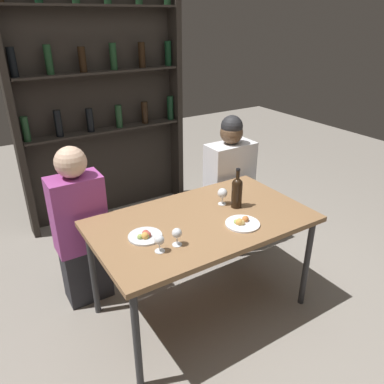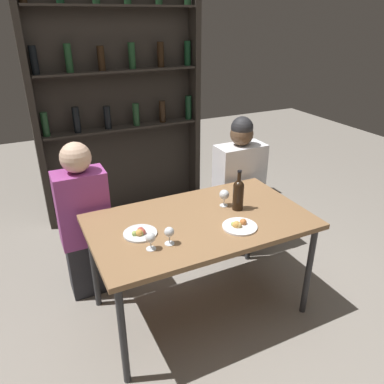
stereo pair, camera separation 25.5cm
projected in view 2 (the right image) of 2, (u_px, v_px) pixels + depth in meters
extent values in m
plane|color=gray|center=(199.00, 307.00, 2.84)|extent=(10.00, 10.00, 0.00)
cube|color=olive|center=(200.00, 222.00, 2.52)|extent=(1.48, 0.86, 0.04)
cylinder|color=#2D2D30|center=(123.00, 336.00, 2.12)|extent=(0.04, 0.04, 0.73)
cylinder|color=#2D2D30|center=(309.00, 271.00, 2.65)|extent=(0.04, 0.04, 0.73)
cylinder|color=#2D2D30|center=(94.00, 265.00, 2.72)|extent=(0.04, 0.04, 0.73)
cylinder|color=#2D2D30|center=(250.00, 224.00, 3.25)|extent=(0.04, 0.04, 0.73)
cube|color=#28231E|center=(118.00, 110.00, 3.89)|extent=(1.66, 0.02, 2.24)
cube|color=#28231E|center=(34.00, 121.00, 3.48)|extent=(0.06, 0.18, 2.24)
cube|color=#28231E|center=(195.00, 104.00, 4.13)|extent=(0.06, 0.18, 2.24)
cube|color=#28231E|center=(123.00, 128.00, 3.88)|extent=(1.58, 0.18, 0.02)
cylinder|color=#19381E|center=(45.00, 124.00, 3.53)|extent=(0.07, 0.07, 0.23)
cylinder|color=black|center=(76.00, 120.00, 3.64)|extent=(0.07, 0.07, 0.25)
cylinder|color=black|center=(107.00, 118.00, 3.76)|extent=(0.07, 0.07, 0.23)
cylinder|color=#19381E|center=(136.00, 115.00, 3.88)|extent=(0.07, 0.07, 0.23)
cylinder|color=black|center=(162.00, 112.00, 4.00)|extent=(0.07, 0.07, 0.23)
cylinder|color=black|center=(188.00, 107.00, 4.11)|extent=(0.07, 0.07, 0.26)
cube|color=#28231E|center=(118.00, 71.00, 3.63)|extent=(1.58, 0.18, 0.02)
cylinder|color=black|center=(34.00, 60.00, 3.29)|extent=(0.07, 0.07, 0.24)
cylinder|color=#19381E|center=(68.00, 58.00, 3.40)|extent=(0.07, 0.07, 0.25)
cylinder|color=black|center=(101.00, 58.00, 3.51)|extent=(0.07, 0.07, 0.22)
cylinder|color=#19381E|center=(132.00, 56.00, 3.64)|extent=(0.07, 0.07, 0.24)
cylinder|color=black|center=(161.00, 55.00, 3.75)|extent=(0.07, 0.07, 0.24)
cylinder|color=black|center=(187.00, 53.00, 3.88)|extent=(0.07, 0.07, 0.24)
cube|color=#28231E|center=(113.00, 5.00, 3.39)|extent=(1.58, 0.18, 0.02)
cylinder|color=black|center=(238.00, 198.00, 2.61)|extent=(0.08, 0.08, 0.18)
sphere|color=black|center=(239.00, 186.00, 2.57)|extent=(0.08, 0.08, 0.08)
cylinder|color=black|center=(239.00, 179.00, 2.55)|extent=(0.03, 0.03, 0.10)
cylinder|color=black|center=(240.00, 171.00, 2.53)|extent=(0.03, 0.03, 0.01)
cylinder|color=silver|center=(170.00, 243.00, 2.25)|extent=(0.06, 0.06, 0.00)
cylinder|color=silver|center=(169.00, 239.00, 2.23)|extent=(0.01, 0.01, 0.06)
sphere|color=silver|center=(169.00, 232.00, 2.21)|extent=(0.06, 0.06, 0.06)
cylinder|color=silver|center=(151.00, 249.00, 2.20)|extent=(0.06, 0.06, 0.00)
cylinder|color=silver|center=(151.00, 244.00, 2.18)|extent=(0.01, 0.01, 0.06)
sphere|color=silver|center=(150.00, 238.00, 2.16)|extent=(0.06, 0.06, 0.06)
cylinder|color=silver|center=(224.00, 205.00, 2.70)|extent=(0.06, 0.06, 0.00)
cylinder|color=silver|center=(224.00, 201.00, 2.68)|extent=(0.01, 0.01, 0.07)
sphere|color=silver|center=(224.00, 195.00, 2.66)|extent=(0.07, 0.07, 0.07)
cylinder|color=white|center=(240.00, 226.00, 2.42)|extent=(0.23, 0.23, 0.01)
sphere|color=#C67038|center=(243.00, 222.00, 2.43)|extent=(0.05, 0.05, 0.05)
sphere|color=gold|center=(237.00, 225.00, 2.40)|extent=(0.05, 0.05, 0.05)
sphere|color=#99B256|center=(233.00, 224.00, 2.42)|extent=(0.03, 0.03, 0.03)
sphere|color=#E5BC66|center=(239.00, 225.00, 2.40)|extent=(0.04, 0.04, 0.04)
sphere|color=gold|center=(234.00, 225.00, 2.40)|extent=(0.03, 0.03, 0.03)
cylinder|color=silver|center=(140.00, 234.00, 2.34)|extent=(0.21, 0.21, 0.01)
sphere|color=#B74C3D|center=(142.00, 232.00, 2.32)|extent=(0.04, 0.04, 0.04)
sphere|color=#99B256|center=(135.00, 234.00, 2.31)|extent=(0.03, 0.03, 0.03)
sphere|color=#B74C3D|center=(141.00, 230.00, 2.34)|extent=(0.04, 0.04, 0.04)
sphere|color=gold|center=(139.00, 233.00, 2.31)|extent=(0.05, 0.05, 0.05)
sphere|color=#99B256|center=(141.00, 233.00, 2.31)|extent=(0.04, 0.04, 0.04)
cube|color=#26262B|center=(91.00, 264.00, 2.96)|extent=(0.33, 0.22, 0.45)
cube|color=#9E3F8C|center=(83.00, 208.00, 2.74)|extent=(0.37, 0.22, 0.56)
sphere|color=beige|center=(75.00, 158.00, 2.57)|extent=(0.22, 0.22, 0.22)
cube|color=#26262B|center=(236.00, 226.00, 3.49)|extent=(0.38, 0.22, 0.45)
cube|color=white|center=(239.00, 176.00, 3.27)|extent=(0.43, 0.22, 0.57)
sphere|color=brown|center=(242.00, 134.00, 3.11)|extent=(0.20, 0.20, 0.20)
sphere|color=#262628|center=(242.00, 128.00, 3.09)|extent=(0.19, 0.19, 0.19)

